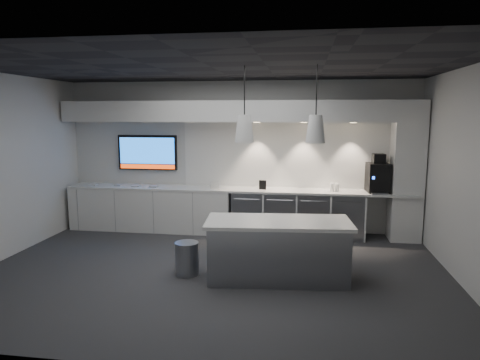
% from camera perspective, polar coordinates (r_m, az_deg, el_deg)
% --- Properties ---
extents(floor, '(7.00, 7.00, 0.00)m').
position_cam_1_polar(floor, '(6.59, -3.58, -12.13)').
color(floor, '#2F2F32').
rests_on(floor, ground).
extents(ceiling, '(7.00, 7.00, 0.00)m').
position_cam_1_polar(ceiling, '(6.19, -3.85, 14.81)').
color(ceiling, black).
rests_on(ceiling, wall_back).
extents(wall_back, '(7.00, 0.00, 7.00)m').
position_cam_1_polar(wall_back, '(8.65, -0.21, 3.15)').
color(wall_back, silver).
rests_on(wall_back, floor).
extents(wall_front, '(7.00, 0.00, 7.00)m').
position_cam_1_polar(wall_front, '(3.84, -11.61, -4.16)').
color(wall_front, silver).
rests_on(wall_front, floor).
extents(wall_right, '(0.00, 7.00, 7.00)m').
position_cam_1_polar(wall_right, '(6.46, 28.29, 0.17)').
color(wall_right, silver).
rests_on(wall_right, floor).
extents(back_counter, '(6.80, 0.65, 0.04)m').
position_cam_1_polar(back_counter, '(8.42, -0.54, -1.26)').
color(back_counter, silver).
rests_on(back_counter, left_base_cabinets).
extents(left_base_cabinets, '(3.30, 0.63, 0.86)m').
position_cam_1_polar(left_base_cabinets, '(8.95, -11.70, -3.79)').
color(left_base_cabinets, white).
rests_on(left_base_cabinets, floor).
extents(fridge_unit_a, '(0.60, 0.61, 0.85)m').
position_cam_1_polar(fridge_unit_a, '(8.48, 1.14, -4.34)').
color(fridge_unit_a, gray).
rests_on(fridge_unit_a, floor).
extents(fridge_unit_b, '(0.60, 0.61, 0.85)m').
position_cam_1_polar(fridge_unit_b, '(8.42, 5.40, -4.46)').
color(fridge_unit_b, gray).
rests_on(fridge_unit_b, floor).
extents(fridge_unit_c, '(0.60, 0.61, 0.85)m').
position_cam_1_polar(fridge_unit_c, '(8.41, 9.70, -4.56)').
color(fridge_unit_c, gray).
rests_on(fridge_unit_c, floor).
extents(fridge_unit_d, '(0.60, 0.61, 0.85)m').
position_cam_1_polar(fridge_unit_d, '(8.45, 13.99, -4.64)').
color(fridge_unit_d, gray).
rests_on(fridge_unit_d, floor).
extents(backsplash, '(4.60, 0.03, 1.30)m').
position_cam_1_polar(backsplash, '(8.53, 7.77, 3.33)').
color(backsplash, white).
rests_on(backsplash, wall_back).
extents(soffit, '(6.90, 0.60, 0.40)m').
position_cam_1_polar(soffit, '(8.32, -0.53, 9.14)').
color(soffit, white).
rests_on(soffit, wall_back).
extents(column, '(0.55, 0.55, 2.60)m').
position_cam_1_polar(column, '(8.49, 21.33, 1.09)').
color(column, white).
rests_on(column, floor).
extents(wall_tv, '(1.25, 0.07, 0.72)m').
position_cam_1_polar(wall_tv, '(9.08, -12.22, 3.60)').
color(wall_tv, black).
rests_on(wall_tv, wall_back).
extents(island, '(2.11, 1.05, 0.86)m').
position_cam_1_polar(island, '(6.20, 5.07, -9.23)').
color(island, gray).
rests_on(island, floor).
extents(bin, '(0.42, 0.42, 0.49)m').
position_cam_1_polar(bin, '(6.44, -7.09, -10.35)').
color(bin, gray).
rests_on(bin, floor).
extents(coffee_machine, '(0.42, 0.59, 0.72)m').
position_cam_1_polar(coffee_machine, '(8.41, 17.91, 0.47)').
color(coffee_machine, black).
rests_on(coffee_machine, back_counter).
extents(sign_black, '(0.14, 0.04, 0.18)m').
position_cam_1_polar(sign_black, '(8.30, 3.03, -0.66)').
color(sign_black, black).
rests_on(sign_black, back_counter).
extents(sign_white, '(0.18, 0.08, 0.14)m').
position_cam_1_polar(sign_white, '(8.39, -3.38, -0.69)').
color(sign_white, silver).
rests_on(sign_white, back_counter).
extents(cup_cluster, '(0.17, 0.17, 0.14)m').
position_cam_1_polar(cup_cluster, '(8.32, 12.52, -0.95)').
color(cup_cluster, white).
rests_on(cup_cluster, back_counter).
extents(tray_a, '(0.17, 0.17, 0.02)m').
position_cam_1_polar(tray_a, '(9.29, -18.98, -0.60)').
color(tray_a, '#B3B3B3').
rests_on(tray_a, back_counter).
extents(tray_b, '(0.18, 0.18, 0.02)m').
position_cam_1_polar(tray_b, '(9.09, -15.81, -0.65)').
color(tray_b, '#B3B3B3').
rests_on(tray_b, back_counter).
extents(tray_c, '(0.19, 0.19, 0.02)m').
position_cam_1_polar(tray_c, '(8.88, -13.74, -0.78)').
color(tray_c, '#B3B3B3').
rests_on(tray_c, back_counter).
extents(tray_d, '(0.18, 0.18, 0.02)m').
position_cam_1_polar(tray_d, '(8.75, -11.37, -0.84)').
color(tray_d, '#B3B3B3').
rests_on(tray_d, back_counter).
extents(pendant_left, '(0.26, 0.26, 1.08)m').
position_cam_1_polar(pendant_left, '(5.95, 0.59, 6.90)').
color(pendant_left, white).
rests_on(pendant_left, ceiling).
extents(pendant_right, '(0.26, 0.26, 1.08)m').
position_cam_1_polar(pendant_right, '(5.89, 10.04, 6.75)').
color(pendant_right, white).
rests_on(pendant_right, ceiling).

